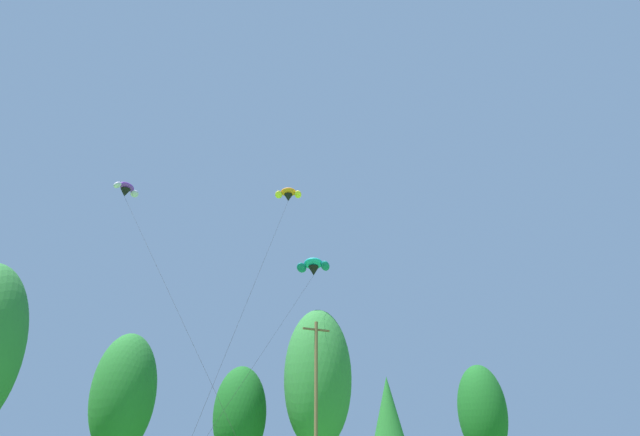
{
  "coord_description": "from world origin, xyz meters",
  "views": [
    {
      "loc": [
        -7.19,
        2.96,
        2.32
      ],
      "look_at": [
        1.45,
        21.57,
        11.99
      ],
      "focal_mm": 29.36,
      "sensor_mm": 36.0,
      "label": 1
    }
  ],
  "objects_px": {
    "utility_pole": "(316,402)",
    "parafoil_kite_high_teal": "(313,267)",
    "parafoil_kite_mid_purple": "(126,190)",
    "parafoil_kite_far_orange": "(288,195)"
  },
  "relations": [
    {
      "from": "parafoil_kite_high_teal",
      "to": "parafoil_kite_far_orange",
      "type": "relative_size",
      "value": 0.9
    },
    {
      "from": "utility_pole",
      "to": "parafoil_kite_high_teal",
      "type": "bearing_deg",
      "value": 68.22
    },
    {
      "from": "parafoil_kite_mid_purple",
      "to": "parafoil_kite_far_orange",
      "type": "relative_size",
      "value": 1.04
    },
    {
      "from": "utility_pole",
      "to": "parafoil_kite_far_orange",
      "type": "relative_size",
      "value": 0.59
    },
    {
      "from": "utility_pole",
      "to": "parafoil_kite_far_orange",
      "type": "height_order",
      "value": "parafoil_kite_far_orange"
    },
    {
      "from": "utility_pole",
      "to": "parafoil_kite_far_orange",
      "type": "xyz_separation_m",
      "value": [
        -3.58,
        -2.55,
        14.82
      ]
    },
    {
      "from": "utility_pole",
      "to": "parafoil_kite_high_teal",
      "type": "xyz_separation_m",
      "value": [
        2.21,
        5.54,
        12.46
      ]
    },
    {
      "from": "parafoil_kite_high_teal",
      "to": "parafoil_kite_mid_purple",
      "type": "distance_m",
      "value": 17.61
    },
    {
      "from": "parafoil_kite_high_teal",
      "to": "parafoil_kite_mid_purple",
      "type": "height_order",
      "value": "parafoil_kite_mid_purple"
    },
    {
      "from": "utility_pole",
      "to": "parafoil_kite_mid_purple",
      "type": "relative_size",
      "value": 0.57
    }
  ]
}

